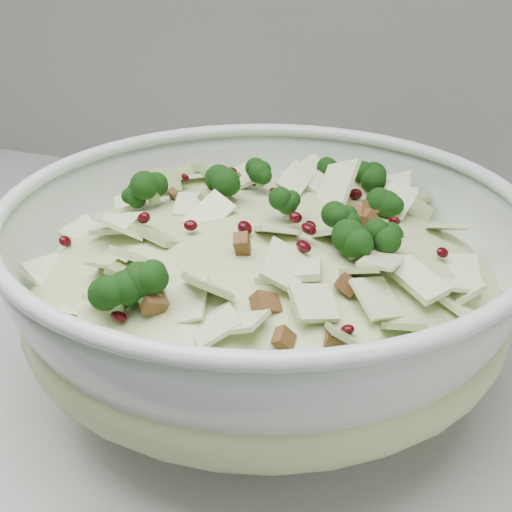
# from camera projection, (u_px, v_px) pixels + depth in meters

# --- Properties ---
(mixing_bowl) EXTENTS (0.47, 0.47, 0.15)m
(mixing_bowl) POSITION_uv_depth(u_px,v_px,m) (264.00, 291.00, 0.51)
(mixing_bowl) COLOR silver
(mixing_bowl) RESTS_ON counter
(salad) EXTENTS (0.40, 0.40, 0.15)m
(salad) POSITION_uv_depth(u_px,v_px,m) (265.00, 262.00, 0.50)
(salad) COLOR beige
(salad) RESTS_ON mixing_bowl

